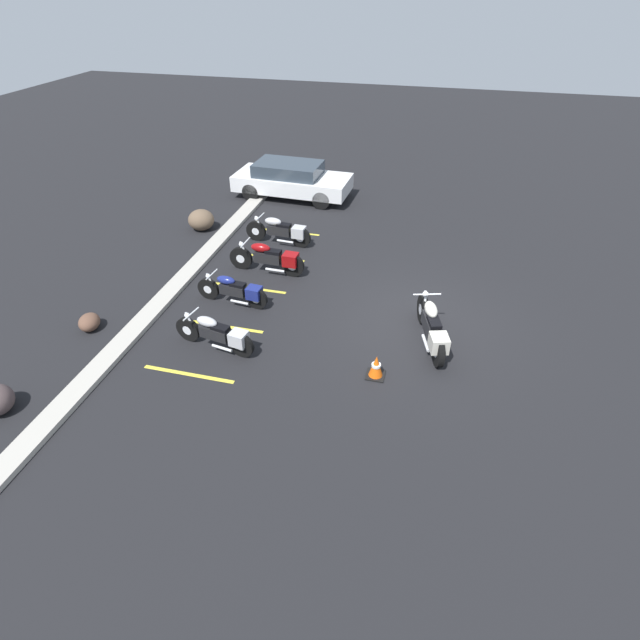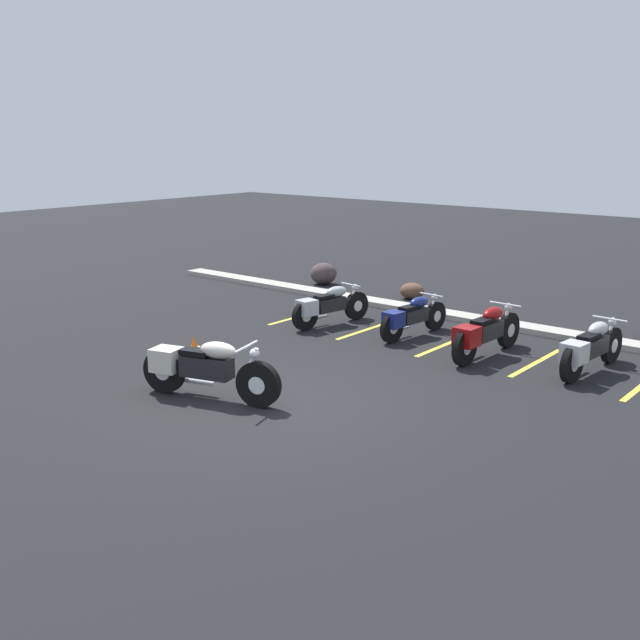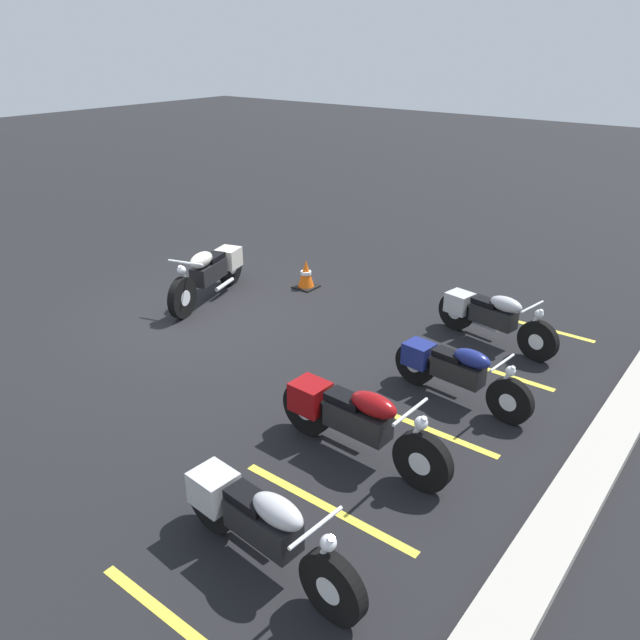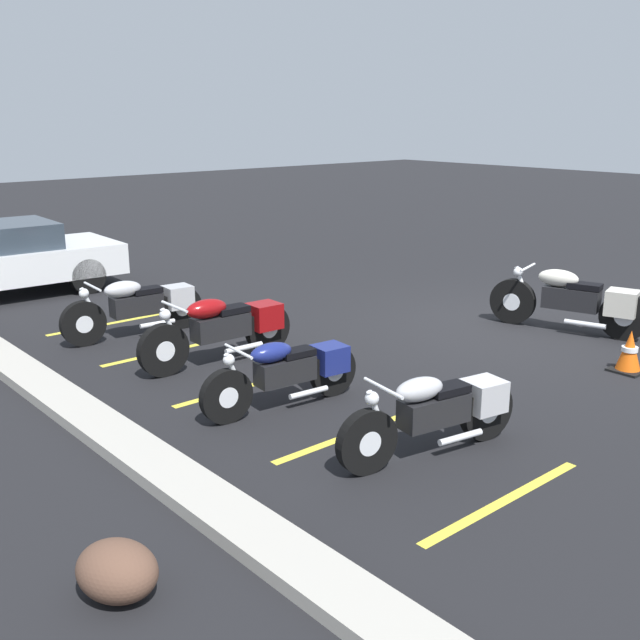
# 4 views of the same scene
# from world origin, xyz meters

# --- Properties ---
(ground) EXTENTS (60.00, 60.00, 0.00)m
(ground) POSITION_xyz_m (0.00, 0.00, 0.00)
(ground) COLOR black
(motorcycle_cream_featured) EXTENTS (2.28, 0.96, 0.92)m
(motorcycle_cream_featured) POSITION_xyz_m (-0.84, -0.45, 0.49)
(motorcycle_cream_featured) COLOR black
(motorcycle_cream_featured) RESTS_ON ground
(parked_bike_0) EXTENTS (0.69, 2.04, 0.81)m
(parked_bike_0) POSITION_xyz_m (-2.20, 4.23, 0.43)
(parked_bike_0) COLOR black
(parked_bike_0) RESTS_ON ground
(parked_bike_1) EXTENTS (0.57, 1.98, 0.78)m
(parked_bike_1) POSITION_xyz_m (-0.35, 4.56, 0.41)
(parked_bike_1) COLOR black
(parked_bike_1) RESTS_ON ground
(parked_bike_2) EXTENTS (0.63, 2.24, 0.88)m
(parked_bike_2) POSITION_xyz_m (1.42, 4.22, 0.47)
(parked_bike_2) COLOR black
(parked_bike_2) RESTS_ON ground
(parked_bike_3) EXTENTS (0.60, 2.15, 0.85)m
(parked_bike_3) POSITION_xyz_m (3.23, 4.48, 0.45)
(parked_bike_3) COLOR black
(parked_bike_3) RESTS_ON ground
(car_white) EXTENTS (1.98, 4.37, 1.29)m
(car_white) POSITION_xyz_m (7.13, 5.33, 0.68)
(car_white) COLOR black
(car_white) RESTS_ON ground
(concrete_curb) EXTENTS (18.00, 0.50, 0.12)m
(concrete_curb) POSITION_xyz_m (0.00, 6.48, 0.06)
(concrete_curb) COLOR #A8A399
(concrete_curb) RESTS_ON ground
(landscape_rock_0) EXTENTS (0.72, 0.65, 0.40)m
(landscape_rock_0) POSITION_xyz_m (-2.26, 7.57, 0.20)
(landscape_rock_0) COLOR brown
(landscape_rock_0) RESTS_ON ground
(landscape_rock_1) EXTENTS (1.15, 1.15, 0.68)m
(landscape_rock_1) POSITION_xyz_m (3.60, 7.39, 0.34)
(landscape_rock_1) COLOR brown
(landscape_rock_1) RESTS_ON ground
(traffic_cone) EXTENTS (0.40, 0.40, 0.54)m
(traffic_cone) POSITION_xyz_m (-2.24, 0.60, 0.25)
(traffic_cone) COLOR black
(traffic_cone) RESTS_ON ground
(stall_line_0) EXTENTS (0.10, 2.10, 0.00)m
(stall_line_0) POSITION_xyz_m (-3.19, 4.52, 0.00)
(stall_line_0) COLOR gold
(stall_line_0) RESTS_ON ground
(stall_line_1) EXTENTS (0.10, 2.10, 0.00)m
(stall_line_1) POSITION_xyz_m (-1.36, 4.52, 0.00)
(stall_line_1) COLOR gold
(stall_line_1) RESTS_ON ground
(stall_line_2) EXTENTS (0.10, 2.10, 0.00)m
(stall_line_2) POSITION_xyz_m (0.47, 4.52, 0.00)
(stall_line_2) COLOR gold
(stall_line_2) RESTS_ON ground
(stall_line_3) EXTENTS (0.10, 2.10, 0.00)m
(stall_line_3) POSITION_xyz_m (2.30, 4.52, 0.00)
(stall_line_3) COLOR gold
(stall_line_3) RESTS_ON ground
(stall_line_4) EXTENTS (0.10, 2.10, 0.00)m
(stall_line_4) POSITION_xyz_m (4.13, 4.52, 0.00)
(stall_line_4) COLOR gold
(stall_line_4) RESTS_ON ground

